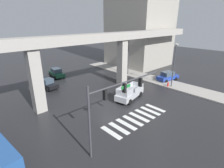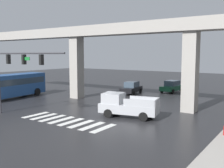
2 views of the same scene
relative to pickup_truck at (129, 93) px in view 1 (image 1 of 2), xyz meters
name	(u,v)px [view 1 (image 1 of 2)]	position (x,y,z in m)	size (l,w,h in m)	color
ground_plane	(108,105)	(-3.25, 0.76, -0.99)	(120.00, 120.00, 0.00)	#232326
crosswalk_stripes	(136,119)	(-3.25, -4.07, -0.98)	(8.25, 2.80, 0.01)	silver
elevated_overpass	(86,45)	(-3.25, 5.21, 6.50)	(51.47, 1.99, 8.86)	#9E9991
sidewalk_east	(153,79)	(10.13, 2.76, -0.91)	(4.00, 36.00, 0.15)	#9E9991
pickup_truck	(129,93)	(0.00, 0.00, 0.00)	(5.39, 2.96, 2.08)	#A8AAAF
sedan_dark_green	(57,73)	(-2.49, 16.91, -0.14)	(2.27, 4.45, 1.72)	#14472D
sedan_black	(47,83)	(-6.57, 12.20, -0.14)	(2.41, 4.51, 1.72)	black
sedan_blue	(168,76)	(11.60, 0.72, -0.14)	(4.54, 2.51, 1.72)	#1E3899
traffic_signal_mast	(115,97)	(-7.90, -5.40, 3.57)	(8.69, 0.32, 6.20)	#38383D
street_lamp_near_corner	(174,61)	(8.93, -1.59, 3.57)	(0.44, 0.70, 7.24)	#38383D
street_lamp_mid_block	(128,53)	(8.93, 8.26, 3.57)	(0.44, 0.70, 7.24)	#38383D
fire_hydrant	(168,85)	(8.53, -1.20, -0.56)	(0.24, 0.24, 0.85)	red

